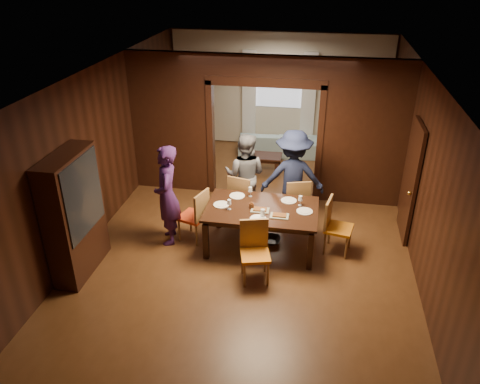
% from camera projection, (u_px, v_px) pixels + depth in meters
% --- Properties ---
extents(floor, '(9.00, 9.00, 0.00)m').
position_uv_depth(floor, '(251.00, 234.00, 8.54)').
color(floor, '#533017').
rests_on(floor, ground).
extents(ceiling, '(5.50, 9.00, 0.02)m').
position_uv_depth(ceiling, '(254.00, 75.00, 7.21)').
color(ceiling, silver).
rests_on(ceiling, room_walls).
extents(room_walls, '(5.52, 9.01, 2.90)m').
position_uv_depth(room_walls, '(266.00, 122.00, 9.50)').
color(room_walls, black).
rests_on(room_walls, floor).
extents(person_purple, '(0.59, 0.75, 1.79)m').
position_uv_depth(person_purple, '(167.00, 196.00, 7.96)').
color(person_purple, '#3D1B50').
rests_on(person_purple, floor).
extents(person_grey, '(0.86, 0.70, 1.66)m').
position_uv_depth(person_grey, '(245.00, 175.00, 8.82)').
color(person_grey, slate).
rests_on(person_grey, floor).
extents(person_navy, '(1.24, 0.80, 1.81)m').
position_uv_depth(person_navy, '(293.00, 177.00, 8.57)').
color(person_navy, '#151C36').
rests_on(person_navy, floor).
extents(sofa, '(2.05, 0.94, 0.58)m').
position_uv_depth(sofa, '(279.00, 143.00, 11.76)').
color(sofa, '#95B9C3').
rests_on(sofa, floor).
extents(serving_bowl, '(0.36, 0.36, 0.09)m').
position_uv_depth(serving_bowl, '(272.00, 203.00, 7.92)').
color(serving_bowl, black).
rests_on(serving_bowl, dining_table).
extents(dining_table, '(1.87, 1.16, 0.76)m').
position_uv_depth(dining_table, '(261.00, 228.00, 8.01)').
color(dining_table, black).
rests_on(dining_table, floor).
extents(coffee_table, '(0.80, 0.50, 0.40)m').
position_uv_depth(coffee_table, '(264.00, 163.00, 10.88)').
color(coffee_table, black).
rests_on(coffee_table, floor).
extents(chair_left, '(0.56, 0.56, 0.97)m').
position_uv_depth(chair_left, '(193.00, 215.00, 8.18)').
color(chair_left, red).
rests_on(chair_left, floor).
extents(chair_right, '(0.52, 0.52, 0.97)m').
position_uv_depth(chair_right, '(339.00, 227.00, 7.83)').
color(chair_right, '#C86C12').
rests_on(chair_right, floor).
extents(chair_far_l, '(0.53, 0.53, 0.97)m').
position_uv_depth(chair_far_l, '(243.00, 197.00, 8.78)').
color(chair_far_l, orange).
rests_on(chair_far_l, floor).
extents(chair_far_r, '(0.55, 0.55, 0.97)m').
position_uv_depth(chair_far_r, '(295.00, 201.00, 8.64)').
color(chair_far_r, '#EE4516').
rests_on(chair_far_r, floor).
extents(chair_near, '(0.54, 0.54, 0.97)m').
position_uv_depth(chair_near, '(255.00, 253.00, 7.15)').
color(chair_near, orange).
rests_on(chair_near, floor).
extents(hutch, '(0.40, 1.20, 2.00)m').
position_uv_depth(hutch, '(74.00, 215.00, 7.16)').
color(hutch, black).
rests_on(hutch, floor).
extents(door_right, '(0.06, 0.90, 2.10)m').
position_uv_depth(door_right, '(411.00, 182.00, 8.08)').
color(door_right, black).
rests_on(door_right, floor).
extents(window_far, '(1.20, 0.03, 1.30)m').
position_uv_depth(window_far, '(279.00, 81.00, 11.64)').
color(window_far, silver).
rests_on(window_far, back_wall).
extents(curtain_left, '(0.35, 0.06, 2.40)m').
position_uv_depth(curtain_left, '(249.00, 98.00, 11.93)').
color(curtain_left, white).
rests_on(curtain_left, back_wall).
extents(curtain_right, '(0.35, 0.06, 2.40)m').
position_uv_depth(curtain_right, '(308.00, 101.00, 11.70)').
color(curtain_right, white).
rests_on(curtain_right, back_wall).
extents(plate_left, '(0.27, 0.27, 0.01)m').
position_uv_depth(plate_left, '(221.00, 205.00, 7.93)').
color(plate_left, white).
rests_on(plate_left, dining_table).
extents(plate_far_l, '(0.27, 0.27, 0.01)m').
position_uv_depth(plate_far_l, '(237.00, 196.00, 8.22)').
color(plate_far_l, white).
rests_on(plate_far_l, dining_table).
extents(plate_far_r, '(0.27, 0.27, 0.01)m').
position_uv_depth(plate_far_r, '(289.00, 200.00, 8.06)').
color(plate_far_r, silver).
rests_on(plate_far_r, dining_table).
extents(plate_right, '(0.27, 0.27, 0.01)m').
position_uv_depth(plate_right, '(305.00, 211.00, 7.73)').
color(plate_right, silver).
rests_on(plate_right, dining_table).
extents(plate_near, '(0.27, 0.27, 0.01)m').
position_uv_depth(plate_near, '(258.00, 219.00, 7.51)').
color(plate_near, white).
rests_on(plate_near, dining_table).
extents(platter_a, '(0.30, 0.20, 0.04)m').
position_uv_depth(platter_a, '(260.00, 210.00, 7.76)').
color(platter_a, gray).
rests_on(platter_a, dining_table).
extents(platter_b, '(0.30, 0.20, 0.04)m').
position_uv_depth(platter_b, '(279.00, 215.00, 7.59)').
color(platter_b, gray).
rests_on(platter_b, dining_table).
extents(wineglass_left, '(0.08, 0.08, 0.18)m').
position_uv_depth(wineglass_left, '(229.00, 205.00, 7.76)').
color(wineglass_left, silver).
rests_on(wineglass_left, dining_table).
extents(wineglass_far, '(0.08, 0.08, 0.18)m').
position_uv_depth(wineglass_far, '(250.00, 192.00, 8.17)').
color(wineglass_far, silver).
rests_on(wineglass_far, dining_table).
extents(wineglass_right, '(0.08, 0.08, 0.18)m').
position_uv_depth(wineglass_right, '(300.00, 201.00, 7.88)').
color(wineglass_right, silver).
rests_on(wineglass_right, dining_table).
extents(tumbler, '(0.07, 0.07, 0.14)m').
position_uv_depth(tumbler, '(263.00, 213.00, 7.55)').
color(tumbler, silver).
rests_on(tumbler, dining_table).
extents(condiment_jar, '(0.08, 0.08, 0.11)m').
position_uv_depth(condiment_jar, '(252.00, 205.00, 7.82)').
color(condiment_jar, '#4D2712').
rests_on(condiment_jar, dining_table).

